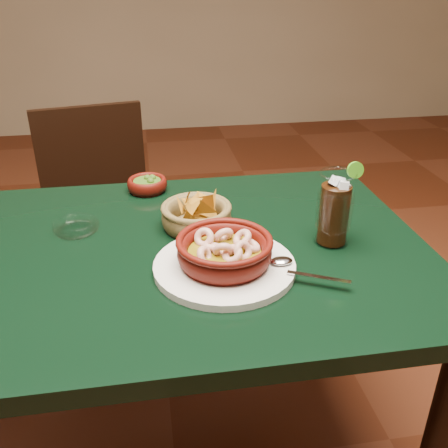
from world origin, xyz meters
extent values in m
cube|color=black|center=(0.00, 0.00, 0.73)|extent=(1.20, 0.80, 0.04)
cylinder|color=black|center=(0.54, 0.34, 0.35)|extent=(0.06, 0.06, 0.71)
cube|color=black|center=(-0.18, 0.64, 0.43)|extent=(0.48, 0.48, 0.04)
cylinder|color=black|center=(-0.31, 0.43, 0.22)|extent=(0.03, 0.03, 0.43)
cylinder|color=black|center=(0.03, 0.50, 0.22)|extent=(0.03, 0.03, 0.43)
cylinder|color=black|center=(-0.38, 0.78, 0.22)|extent=(0.03, 0.03, 0.43)
cylinder|color=black|center=(-0.04, 0.85, 0.22)|extent=(0.03, 0.03, 0.43)
cube|color=black|center=(-0.21, 0.82, 0.67)|extent=(0.38, 0.11, 0.42)
cylinder|color=silver|center=(0.13, -0.11, 0.76)|extent=(0.29, 0.29, 0.02)
cylinder|color=#450B06|center=(0.13, -0.11, 0.77)|extent=(0.17, 0.17, 0.01)
torus|color=#450B06|center=(0.13, -0.11, 0.79)|extent=(0.22, 0.22, 0.04)
torus|color=#450B06|center=(0.13, -0.11, 0.82)|extent=(0.20, 0.20, 0.01)
cylinder|color=#6B5B0C|center=(0.13, -0.11, 0.79)|extent=(0.15, 0.15, 0.01)
torus|color=#D6A694|center=(0.18, -0.11, 0.80)|extent=(0.05, 0.05, 0.04)
torus|color=#D6A694|center=(0.17, -0.09, 0.81)|extent=(0.06, 0.06, 0.05)
torus|color=#D6A694|center=(0.13, -0.06, 0.81)|extent=(0.06, 0.05, 0.06)
torus|color=#D6A694|center=(0.09, -0.07, 0.81)|extent=(0.05, 0.06, 0.05)
torus|color=#D6A694|center=(0.10, -0.09, 0.80)|extent=(0.06, 0.06, 0.03)
torus|color=#D6A694|center=(0.08, -0.13, 0.80)|extent=(0.05, 0.05, 0.06)
torus|color=#D6A694|center=(0.12, -0.12, 0.81)|extent=(0.05, 0.03, 0.06)
torus|color=#D6A694|center=(0.14, -0.14, 0.80)|extent=(0.05, 0.05, 0.05)
torus|color=#D6A694|center=(0.16, -0.13, 0.81)|extent=(0.05, 0.05, 0.06)
cube|color=silver|center=(0.30, -0.20, 0.77)|extent=(0.12, 0.07, 0.00)
ellipsoid|color=silver|center=(0.24, -0.13, 0.77)|extent=(0.05, 0.03, 0.01)
cylinder|color=brown|center=(0.09, 0.09, 0.75)|extent=(0.14, 0.14, 0.01)
torus|color=brown|center=(0.09, 0.09, 0.78)|extent=(0.20, 0.20, 0.06)
torus|color=brown|center=(0.09, 0.09, 0.80)|extent=(0.17, 0.17, 0.01)
cone|color=#B4761B|center=(0.09, 0.10, 0.81)|extent=(0.07, 0.06, 0.08)
cone|color=#B4761B|center=(0.06, 0.10, 0.81)|extent=(0.04, 0.08, 0.07)
cone|color=#B4761B|center=(0.10, 0.08, 0.78)|extent=(0.08, 0.06, 0.06)
cone|color=#B4761B|center=(0.10, 0.10, 0.78)|extent=(0.04, 0.08, 0.07)
cone|color=#B4761B|center=(0.09, 0.09, 0.79)|extent=(0.07, 0.06, 0.04)
cone|color=#B4761B|center=(0.08, 0.07, 0.79)|extent=(0.07, 0.06, 0.05)
cone|color=#B4761B|center=(0.08, 0.08, 0.82)|extent=(0.08, 0.05, 0.07)
cone|color=#B4761B|center=(0.13, 0.10, 0.81)|extent=(0.03, 0.07, 0.07)
cone|color=#B4761B|center=(0.11, 0.06, 0.81)|extent=(0.08, 0.05, 0.07)
cone|color=#B4761B|center=(0.07, 0.10, 0.82)|extent=(0.03, 0.08, 0.08)
cone|color=#B4761B|center=(0.12, 0.09, 0.79)|extent=(0.08, 0.05, 0.06)
cone|color=#B4761B|center=(0.10, 0.09, 0.78)|extent=(0.08, 0.08, 0.04)
cone|color=#B4761B|center=(0.12, 0.09, 0.82)|extent=(0.06, 0.06, 0.08)
cone|color=#B4761B|center=(0.09, 0.09, 0.80)|extent=(0.06, 0.04, 0.06)
cone|color=#B4761B|center=(0.09, 0.09, 0.80)|extent=(0.07, 0.03, 0.07)
cone|color=#B4761B|center=(0.12, 0.13, 0.80)|extent=(0.08, 0.07, 0.05)
cylinder|color=#450B06|center=(-0.02, 0.33, 0.75)|extent=(0.09, 0.09, 0.01)
torus|color=#450B06|center=(-0.02, 0.33, 0.77)|extent=(0.13, 0.13, 0.04)
cylinder|color=#264B0F|center=(-0.02, 0.33, 0.78)|extent=(0.08, 0.08, 0.01)
sphere|color=#264B0F|center=(-0.02, 0.34, 0.78)|extent=(0.02, 0.02, 0.02)
sphere|color=#264B0F|center=(0.00, 0.34, 0.78)|extent=(0.02, 0.02, 0.02)
sphere|color=#264B0F|center=(0.00, 0.34, 0.78)|extent=(0.02, 0.02, 0.02)
sphere|color=#264B0F|center=(-0.01, 0.32, 0.78)|extent=(0.02, 0.02, 0.02)
sphere|color=#264B0F|center=(-0.01, 0.32, 0.78)|extent=(0.02, 0.02, 0.02)
cylinder|color=white|center=(0.39, -0.03, 0.75)|extent=(0.08, 0.08, 0.01)
torus|color=white|center=(0.39, -0.03, 0.83)|extent=(0.17, 0.17, 0.09)
cylinder|color=black|center=(0.39, -0.03, 0.82)|extent=(0.07, 0.07, 0.14)
cube|color=silver|center=(0.39, -0.02, 0.89)|extent=(0.03, 0.03, 0.03)
cube|color=silver|center=(0.38, -0.03, 0.90)|extent=(0.03, 0.03, 0.03)
cube|color=silver|center=(0.40, -0.05, 0.89)|extent=(0.03, 0.03, 0.02)
cube|color=silver|center=(0.40, -0.04, 0.89)|extent=(0.03, 0.03, 0.03)
torus|color=white|center=(0.39, -0.03, 0.92)|extent=(0.08, 0.08, 0.00)
cylinder|color=#43971A|center=(0.42, -0.03, 0.92)|extent=(0.04, 0.01, 0.04)
cylinder|color=white|center=(-0.19, 0.12, 0.75)|extent=(0.09, 0.09, 0.01)
torus|color=white|center=(-0.19, 0.12, 0.76)|extent=(0.12, 0.12, 0.03)
camera|label=1|loc=(-0.02, -0.97, 1.31)|focal=40.00mm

